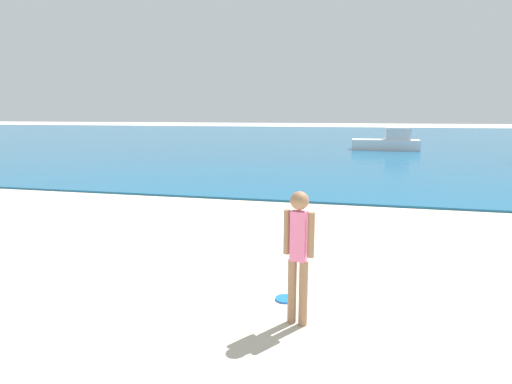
{
  "coord_description": "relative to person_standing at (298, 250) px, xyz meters",
  "views": [
    {
      "loc": [
        1.87,
        1.52,
        2.33
      ],
      "look_at": [
        0.42,
        7.91,
        1.06
      ],
      "focal_mm": 28.56,
      "sensor_mm": 36.0,
      "label": 1
    }
  ],
  "objects": [
    {
      "name": "person_standing",
      "position": [
        0.0,
        0.0,
        0.0
      ],
      "size": [
        0.34,
        0.2,
        1.52
      ],
      "rotation": [
        0.0,
        0.0,
        2.93
      ],
      "color": "#936B4C",
      "rests_on": "ground"
    },
    {
      "name": "water",
      "position": [
        -1.38,
        36.27,
        -0.83
      ],
      "size": [
        160.0,
        60.0,
        0.06
      ],
      "primitive_type": "cube",
      "color": "#14567F",
      "rests_on": "ground"
    },
    {
      "name": "boat_far",
      "position": [
        2.87,
        22.64,
        -0.33
      ],
      "size": [
        4.08,
        1.34,
        1.38
      ],
      "rotation": [
        0.0,
        0.0,
        3.13
      ],
      "color": "white",
      "rests_on": "water"
    },
    {
      "name": "frisbee",
      "position": [
        -0.22,
        0.55,
        -0.85
      ],
      "size": [
        0.24,
        0.24,
        0.03
      ],
      "primitive_type": "cylinder",
      "color": "blue",
      "rests_on": "ground"
    }
  ]
}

